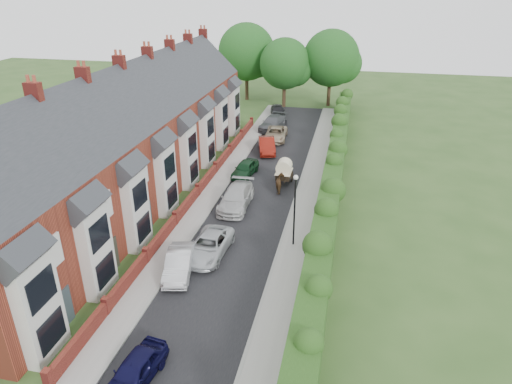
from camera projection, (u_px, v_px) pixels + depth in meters
The scene contains 24 objects.
ground at pixel (229, 273), 27.81m from camera, with size 140.00×140.00×0.00m, color #2D4C1E.
road at pixel (258, 196), 37.62m from camera, with size 6.00×58.00×0.02m, color black.
pavement_hedge_side at pixel (308, 200), 36.82m from camera, with size 2.20×58.00×0.12m, color gray.
pavement_house_side at pixel (213, 191), 38.34m from camera, with size 1.70×58.00×0.12m, color gray.
kerb_hedge_side at pixel (295, 199), 37.02m from camera, with size 0.18×58.00×0.13m, color gray.
kerb_house_side at pixel (223, 192), 38.19m from camera, with size 0.18×58.00×0.13m, color gray.
hedge at pixel (331, 185), 35.81m from camera, with size 2.10×58.00×2.85m.
terrace_row at pixel (130, 140), 36.82m from camera, with size 9.05×40.50×11.50m.
garden_wall_row at pixel (198, 191), 37.48m from camera, with size 0.35×40.35×1.10m.
lamppost at pixel (295, 202), 29.29m from camera, with size 0.32×0.32×5.16m.
tree_far_left at pixel (287, 65), 61.32m from camera, with size 7.14×6.80×9.29m.
tree_far_right at pixel (334, 60), 61.68m from camera, with size 7.98×7.60×10.31m.
tree_far_back at pixel (249, 53), 64.73m from camera, with size 8.40×8.00×10.82m.
car_navy at pixel (135, 371), 20.06m from camera, with size 1.53×3.81×1.30m, color black.
car_silver_a at pixel (179, 263), 27.54m from camera, with size 1.47×4.21×1.39m, color silver.
car_silver_b at pixel (209, 246), 29.42m from camera, with size 2.22×4.82×1.34m, color #BABDC2.
car_white at pixel (236, 198), 35.58m from camera, with size 2.16×5.31×1.54m, color #B8B8B8.
car_green at pixel (245, 169), 41.30m from camera, with size 1.60×3.97×1.35m, color black.
car_red at pixel (267, 145), 46.84m from camera, with size 1.57×4.51×1.48m, color maroon.
car_beige at pixel (276, 134), 50.46m from camera, with size 2.26×4.90×1.36m, color tan.
car_grey at pixel (273, 123), 53.98m from camera, with size 2.16×5.32×1.54m, color #505257.
car_black at pixel (278, 111), 59.02m from camera, with size 1.74×4.32×1.47m, color black.
horse at pixel (280, 184), 38.04m from camera, with size 0.80×1.76×1.48m, color #48301A.
horse_cart at pixel (284, 170), 39.50m from camera, with size 1.38×3.06×2.21m.
Camera 1 is at (6.52, -22.17, 16.33)m, focal length 32.00 mm.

